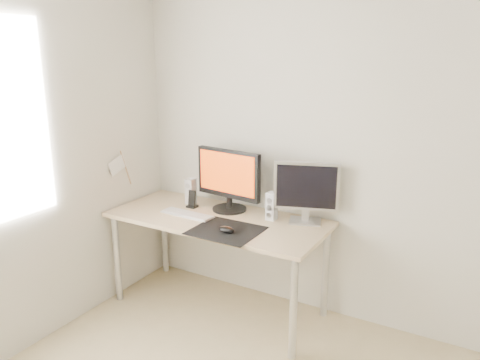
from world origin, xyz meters
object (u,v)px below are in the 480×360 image
at_px(mouse, 226,229).
at_px(keyboard, 187,214).
at_px(desk, 217,227).
at_px(phone_dock, 192,202).
at_px(speaker_left, 191,191).
at_px(speaker_right, 272,206).
at_px(main_monitor, 229,178).
at_px(second_monitor, 306,189).

height_order(mouse, keyboard, mouse).
distance_m(desk, keyboard, 0.24).
relative_size(mouse, phone_dock, 0.81).
height_order(speaker_left, keyboard, speaker_left).
height_order(mouse, speaker_right, speaker_right).
bearing_deg(mouse, main_monitor, 119.25).
height_order(keyboard, phone_dock, phone_dock).
xyz_separation_m(speaker_right, phone_dock, (-0.65, -0.06, -0.06)).
bearing_deg(second_monitor, mouse, -130.13).
relative_size(main_monitor, speaker_right, 2.74).
xyz_separation_m(main_monitor, speaker_right, (0.37, -0.02, -0.15)).
distance_m(speaker_left, keyboard, 0.29).
distance_m(keyboard, phone_dock, 0.18).
bearing_deg(keyboard, phone_dock, 113.74).
height_order(speaker_left, speaker_right, same).
xyz_separation_m(main_monitor, second_monitor, (0.60, 0.05, -0.01)).
distance_m(main_monitor, speaker_right, 0.40).
bearing_deg(phone_dock, main_monitor, 16.21).
bearing_deg(second_monitor, keyboard, -160.02).
bearing_deg(desk, speaker_right, 22.43).
bearing_deg(phone_dock, second_monitor, 8.33).
bearing_deg(desk, main_monitor, 92.25).
xyz_separation_m(main_monitor, phone_dock, (-0.28, -0.08, -0.21)).
relative_size(second_monitor, phone_dock, 3.23).
distance_m(desk, main_monitor, 0.37).
bearing_deg(main_monitor, mouse, -60.75).
bearing_deg(second_monitor, speaker_left, -176.50).
bearing_deg(keyboard, desk, 19.04).
height_order(mouse, main_monitor, main_monitor).
xyz_separation_m(speaker_right, keyboard, (-0.58, -0.22, -0.09)).
distance_m(second_monitor, speaker_left, 0.96).
relative_size(speaker_right, phone_dock, 1.48).
bearing_deg(second_monitor, speaker_right, -163.17).
height_order(desk, speaker_left, speaker_left).
bearing_deg(phone_dock, speaker_left, 131.02).
relative_size(main_monitor, speaker_left, 2.74).
distance_m(mouse, phone_dock, 0.60).
bearing_deg(speaker_right, speaker_left, 179.06).
distance_m(desk, speaker_right, 0.43).
xyz_separation_m(mouse, speaker_left, (-0.57, 0.39, 0.08)).
distance_m(second_monitor, keyboard, 0.89).
distance_m(mouse, second_monitor, 0.62).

